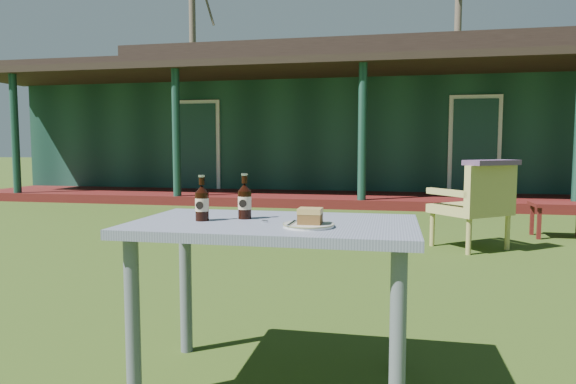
% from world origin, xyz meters
% --- Properties ---
extents(ground, '(80.00, 80.00, 0.00)m').
position_xyz_m(ground, '(0.00, 0.00, 0.00)').
color(ground, '#334916').
extents(pavilion, '(15.80, 8.30, 3.45)m').
position_xyz_m(pavilion, '(-0.00, 9.39, 1.61)').
color(pavilion, '#16392D').
rests_on(pavilion, ground).
extents(tree_left, '(0.28, 0.28, 10.50)m').
position_xyz_m(tree_left, '(-8.00, 17.50, 5.25)').
color(tree_left, brown).
rests_on(tree_left, ground).
extents(tree_mid, '(0.28, 0.28, 9.50)m').
position_xyz_m(tree_mid, '(3.00, 18.50, 4.75)').
color(tree_mid, brown).
rests_on(tree_mid, ground).
extents(cafe_table, '(1.20, 0.70, 0.72)m').
position_xyz_m(cafe_table, '(0.00, -1.60, 0.62)').
color(cafe_table, slate).
rests_on(cafe_table, ground).
extents(plate, '(0.20, 0.20, 0.01)m').
position_xyz_m(plate, '(0.17, -1.72, 0.73)').
color(plate, silver).
rests_on(plate, cafe_table).
extents(cake_slice, '(0.09, 0.09, 0.06)m').
position_xyz_m(cake_slice, '(0.18, -1.72, 0.77)').
color(cake_slice, brown).
rests_on(cake_slice, plate).
extents(fork, '(0.02, 0.14, 0.00)m').
position_xyz_m(fork, '(0.10, -1.73, 0.74)').
color(fork, silver).
rests_on(fork, plate).
extents(cola_bottle_near, '(0.06, 0.06, 0.20)m').
position_xyz_m(cola_bottle_near, '(-0.15, -1.54, 0.80)').
color(cola_bottle_near, black).
rests_on(cola_bottle_near, cafe_table).
extents(cola_bottle_far, '(0.06, 0.06, 0.20)m').
position_xyz_m(cola_bottle_far, '(-0.31, -1.64, 0.80)').
color(cola_bottle_far, black).
rests_on(cola_bottle_far, cafe_table).
extents(bottle_cap, '(0.03, 0.03, 0.01)m').
position_xyz_m(bottle_cap, '(-0.03, -1.63, 0.72)').
color(bottle_cap, silver).
rests_on(bottle_cap, cafe_table).
extents(armchair_left, '(0.87, 0.86, 0.86)m').
position_xyz_m(armchair_left, '(1.33, 1.70, 0.48)').
color(armchair_left, tan).
rests_on(armchair_left, ground).
extents(floral_throw, '(0.59, 0.53, 0.05)m').
position_xyz_m(floral_throw, '(1.44, 1.57, 0.88)').
color(floral_throw, '#5B3E63').
rests_on(floral_throw, armchair_left).
extents(side_table, '(0.60, 0.40, 0.40)m').
position_xyz_m(side_table, '(2.37, 2.58, 0.34)').
color(side_table, '#521513').
rests_on(side_table, ground).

